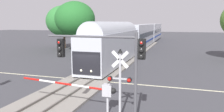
% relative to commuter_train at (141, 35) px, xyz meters
% --- Properties ---
extents(ground_plane, '(220.00, 220.00, 0.00)m').
position_rel_commuter_train_xyz_m(ground_plane, '(-0.00, -27.42, -2.73)').
color(ground_plane, '#3D3D42').
extents(road_centre_stripe, '(44.00, 0.20, 0.01)m').
position_rel_commuter_train_xyz_m(road_centre_stripe, '(-0.00, -27.42, -2.73)').
color(road_centre_stripe, beige).
rests_on(road_centre_stripe, ground).
extents(railway_track, '(4.40, 80.00, 0.32)m').
position_rel_commuter_train_xyz_m(railway_track, '(-0.00, -27.42, -2.64)').
color(railway_track, gray).
rests_on(railway_track, ground).
extents(commuter_train, '(3.04, 59.56, 5.16)m').
position_rel_commuter_train_xyz_m(commuter_train, '(0.00, 0.00, 0.00)').
color(commuter_train, '#B2B7C1').
rests_on(commuter_train, railway_track).
extents(crossing_gate_near, '(6.43, 0.40, 1.80)m').
position_rel_commuter_train_xyz_m(crossing_gate_near, '(3.38, -34.06, -1.31)').
color(crossing_gate_near, '#B7B7BC').
rests_on(crossing_gate_near, ground).
extents(crossing_signal_mast, '(1.36, 0.44, 4.00)m').
position_rel_commuter_train_xyz_m(crossing_signal_mast, '(5.05, -34.57, -0.29)').
color(crossing_signal_mast, '#B2B2B7').
rests_on(crossing_signal_mast, ground).
extents(traffic_signal_near_right, '(5.33, 0.38, 4.92)m').
position_rel_commuter_train_xyz_m(traffic_signal_near_right, '(4.62, -35.40, 0.99)').
color(traffic_signal_near_right, '#4C4C51').
rests_on(traffic_signal_near_right, ground).
extents(pine_left_background, '(7.23, 7.23, 8.81)m').
position_rel_commuter_train_xyz_m(pine_left_background, '(-15.13, -5.26, 2.89)').
color(pine_left_background, brown).
rests_on(pine_left_background, ground).
extents(oak_behind_train, '(7.21, 7.21, 9.13)m').
position_rel_commuter_train_xyz_m(oak_behind_train, '(-10.25, -9.76, 3.26)').
color(oak_behind_train, '#4C3828').
rests_on(oak_behind_train, ground).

